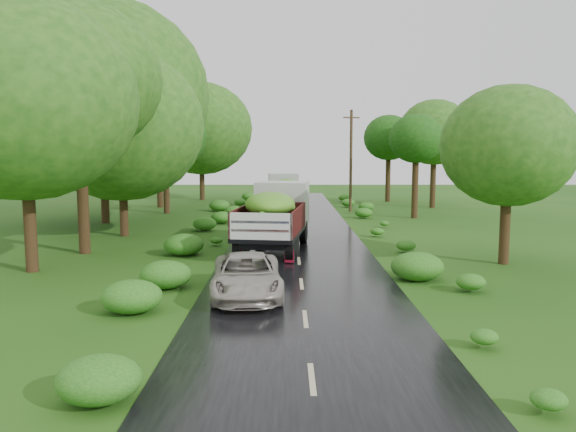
{
  "coord_description": "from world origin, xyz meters",
  "views": [
    {
      "loc": [
        -0.5,
        -14.73,
        4.55
      ],
      "look_at": [
        -0.45,
        9.54,
        1.7
      ],
      "focal_mm": 35.0,
      "sensor_mm": 36.0,
      "label": 1
    }
  ],
  "objects_px": {
    "truck_far": "(285,190)",
    "car": "(247,276)",
    "truck_near": "(276,213)",
    "utility_pole": "(351,160)"
  },
  "relations": [
    {
      "from": "truck_far",
      "to": "car",
      "type": "xyz_separation_m",
      "value": [
        -1.12,
        -24.89,
        -0.9
      ]
    },
    {
      "from": "car",
      "to": "utility_pole",
      "type": "distance_m",
      "value": 25.47
    },
    {
      "from": "truck_near",
      "to": "truck_far",
      "type": "distance_m",
      "value": 16.46
    },
    {
      "from": "truck_near",
      "to": "truck_far",
      "type": "xyz_separation_m",
      "value": [
        0.38,
        16.46,
        -0.14
      ]
    },
    {
      "from": "truck_near",
      "to": "car",
      "type": "xyz_separation_m",
      "value": [
        -0.73,
        -8.43,
        -1.04
      ]
    },
    {
      "from": "truck_near",
      "to": "car",
      "type": "bearing_deg",
      "value": -87.03
    },
    {
      "from": "truck_far",
      "to": "car",
      "type": "relative_size",
      "value": 1.45
    },
    {
      "from": "truck_far",
      "to": "utility_pole",
      "type": "distance_m",
      "value": 5.41
    },
    {
      "from": "truck_near",
      "to": "utility_pole",
      "type": "height_order",
      "value": "utility_pole"
    },
    {
      "from": "truck_near",
      "to": "truck_far",
      "type": "relative_size",
      "value": 1.11
    }
  ]
}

